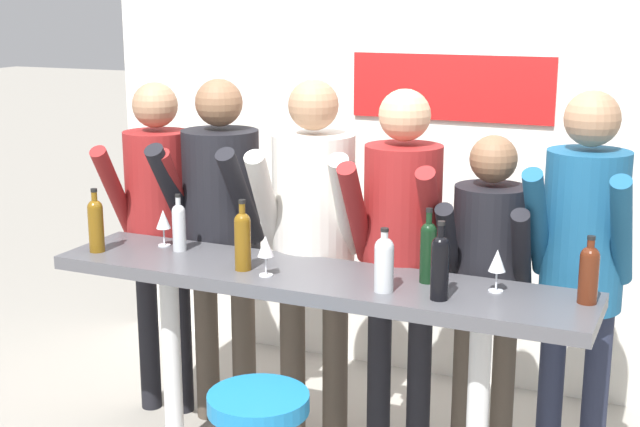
{
  "coord_description": "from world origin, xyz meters",
  "views": [
    {
      "loc": [
        1.52,
        -3.34,
        2.18
      ],
      "look_at": [
        0.0,
        0.07,
        1.28
      ],
      "focal_mm": 50.0,
      "sensor_mm": 36.0,
      "label": 1
    }
  ],
  "objects_px": {
    "person_center_left": "(313,226)",
    "wine_bottle_6": "(384,262)",
    "person_right": "(583,249)",
    "wine_glass_2": "(163,220)",
    "person_center": "(401,237)",
    "wine_glass_1": "(266,248)",
    "person_far_left": "(159,211)",
    "wine_bottle_1": "(243,238)",
    "person_left": "(221,216)",
    "wine_bottle_3": "(96,223)",
    "wine_bottle_5": "(179,225)",
    "wine_glass_0": "(497,262)",
    "tasting_table": "(313,312)",
    "wine_bottle_4": "(428,249)",
    "wine_bottle_0": "(589,272)",
    "wine_bottle_2": "(440,264)",
    "person_center_right": "(488,270)"
  },
  "relations": [
    {
      "from": "wine_bottle_3",
      "to": "wine_bottle_1",
      "type": "bearing_deg",
      "value": 1.77
    },
    {
      "from": "person_far_left",
      "to": "person_center",
      "type": "distance_m",
      "value": 1.33
    },
    {
      "from": "person_center",
      "to": "person_center_right",
      "type": "height_order",
      "value": "person_center"
    },
    {
      "from": "person_center_left",
      "to": "tasting_table",
      "type": "bearing_deg",
      "value": -76.73
    },
    {
      "from": "person_center_left",
      "to": "person_center",
      "type": "distance_m",
      "value": 0.45
    },
    {
      "from": "wine_glass_0",
      "to": "wine_bottle_2",
      "type": "bearing_deg",
      "value": -134.76
    },
    {
      "from": "wine_glass_2",
      "to": "wine_bottle_4",
      "type": "bearing_deg",
      "value": -1.31
    },
    {
      "from": "person_center_left",
      "to": "wine_bottle_1",
      "type": "height_order",
      "value": "person_center_left"
    },
    {
      "from": "wine_bottle_2",
      "to": "wine_glass_2",
      "type": "distance_m",
      "value": 1.45
    },
    {
      "from": "person_center_right",
      "to": "wine_bottle_2",
      "type": "height_order",
      "value": "person_center_right"
    },
    {
      "from": "person_far_left",
      "to": "person_center_left",
      "type": "distance_m",
      "value": 0.88
    },
    {
      "from": "person_center",
      "to": "wine_bottle_5",
      "type": "relative_size",
      "value": 6.6
    },
    {
      "from": "tasting_table",
      "to": "person_far_left",
      "type": "height_order",
      "value": "person_far_left"
    },
    {
      "from": "person_right",
      "to": "wine_bottle_2",
      "type": "height_order",
      "value": "person_right"
    },
    {
      "from": "person_right",
      "to": "wine_bottle_1",
      "type": "xyz_separation_m",
      "value": [
        -1.36,
        -0.56,
        0.04
      ]
    },
    {
      "from": "tasting_table",
      "to": "person_left",
      "type": "xyz_separation_m",
      "value": [
        -0.71,
        0.43,
        0.27
      ]
    },
    {
      "from": "person_left",
      "to": "person_center",
      "type": "bearing_deg",
      "value": -7.13
    },
    {
      "from": "person_right",
      "to": "wine_glass_2",
      "type": "height_order",
      "value": "person_right"
    },
    {
      "from": "person_far_left",
      "to": "wine_bottle_6",
      "type": "distance_m",
      "value": 1.51
    },
    {
      "from": "person_center_left",
      "to": "wine_bottle_4",
      "type": "xyz_separation_m",
      "value": [
        0.67,
        -0.31,
        0.04
      ]
    },
    {
      "from": "person_center_left",
      "to": "wine_glass_1",
      "type": "height_order",
      "value": "person_center_left"
    },
    {
      "from": "person_center_right",
      "to": "wine_bottle_3",
      "type": "bearing_deg",
      "value": -168.2
    },
    {
      "from": "person_left",
      "to": "wine_bottle_0",
      "type": "xyz_separation_m",
      "value": [
        1.84,
        -0.34,
        0.04
      ]
    },
    {
      "from": "person_right",
      "to": "wine_glass_1",
      "type": "bearing_deg",
      "value": -153.19
    },
    {
      "from": "person_right",
      "to": "wine_bottle_6",
      "type": "height_order",
      "value": "person_right"
    },
    {
      "from": "person_center",
      "to": "wine_bottle_2",
      "type": "distance_m",
      "value": 0.6
    },
    {
      "from": "person_center_right",
      "to": "wine_glass_1",
      "type": "relative_size",
      "value": 9.07
    },
    {
      "from": "wine_bottle_3",
      "to": "wine_glass_2",
      "type": "distance_m",
      "value": 0.31
    },
    {
      "from": "person_center",
      "to": "wine_glass_1",
      "type": "height_order",
      "value": "person_center"
    },
    {
      "from": "person_center_left",
      "to": "wine_bottle_5",
      "type": "relative_size",
      "value": 6.69
    },
    {
      "from": "wine_bottle_2",
      "to": "wine_bottle_6",
      "type": "relative_size",
      "value": 1.2
    },
    {
      "from": "person_far_left",
      "to": "person_left",
      "type": "height_order",
      "value": "person_left"
    },
    {
      "from": "person_left",
      "to": "person_far_left",
      "type": "bearing_deg",
      "value": 179.09
    },
    {
      "from": "person_far_left",
      "to": "wine_bottle_1",
      "type": "bearing_deg",
      "value": -43.39
    },
    {
      "from": "wine_bottle_4",
      "to": "wine_glass_1",
      "type": "xyz_separation_m",
      "value": [
        -0.66,
        -0.2,
        -0.02
      ]
    },
    {
      "from": "person_center_left",
      "to": "wine_bottle_6",
      "type": "relative_size",
      "value": 6.88
    },
    {
      "from": "person_far_left",
      "to": "wine_bottle_6",
      "type": "height_order",
      "value": "person_far_left"
    },
    {
      "from": "wine_glass_0",
      "to": "person_center",
      "type": "bearing_deg",
      "value": 148.6
    },
    {
      "from": "person_center",
      "to": "wine_glass_0",
      "type": "height_order",
      "value": "person_center"
    },
    {
      "from": "wine_glass_0",
      "to": "person_center_right",
      "type": "bearing_deg",
      "value": 108.01
    },
    {
      "from": "tasting_table",
      "to": "person_center_right",
      "type": "xyz_separation_m",
      "value": [
        0.66,
        0.44,
        0.15
      ]
    },
    {
      "from": "wine_bottle_5",
      "to": "person_far_left",
      "type": "bearing_deg",
      "value": 135.49
    },
    {
      "from": "wine_bottle_3",
      "to": "wine_bottle_5",
      "type": "distance_m",
      "value": 0.39
    },
    {
      "from": "wine_bottle_4",
      "to": "person_right",
      "type": "bearing_deg",
      "value": 35.19
    },
    {
      "from": "person_right",
      "to": "wine_bottle_2",
      "type": "relative_size",
      "value": 5.7
    },
    {
      "from": "wine_bottle_2",
      "to": "wine_bottle_0",
      "type": "bearing_deg",
      "value": 19.71
    },
    {
      "from": "wine_bottle_6",
      "to": "wine_glass_0",
      "type": "bearing_deg",
      "value": 23.22
    },
    {
      "from": "wine_bottle_2",
      "to": "wine_glass_1",
      "type": "relative_size",
      "value": 1.8
    },
    {
      "from": "wine_bottle_5",
      "to": "wine_glass_0",
      "type": "height_order",
      "value": "wine_bottle_5"
    },
    {
      "from": "person_left",
      "to": "wine_glass_2",
      "type": "xyz_separation_m",
      "value": [
        -0.13,
        -0.32,
        0.03
      ]
    }
  ]
}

